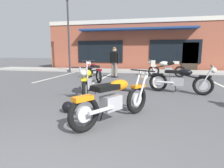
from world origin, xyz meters
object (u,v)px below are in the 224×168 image
motorcycle_red_sportbike (88,81)px  motorcycle_blue_standard (94,71)px  motorcycle_foreground_classic (115,99)px  motorcycle_silver_naked (180,80)px  helmet_on_pavement (68,107)px  motorcycle_black_cruiser (165,68)px  person_near_building (114,60)px  parking_lot_lamp_post (68,25)px

motorcycle_red_sportbike → motorcycle_blue_standard: bearing=104.0°
motorcycle_foreground_classic → motorcycle_red_sportbike: (-1.30, 2.12, 0.00)m
motorcycle_silver_naked → helmet_on_pavement: bearing=-136.2°
motorcycle_black_cruiser → helmet_on_pavement: motorcycle_black_cruiser is taller
motorcycle_foreground_classic → motorcycle_silver_naked: bearing=61.2°
person_near_building → motorcycle_blue_standard: bearing=-117.4°
helmet_on_pavement → motorcycle_silver_naked: bearing=43.8°
motorcycle_foreground_classic → parking_lot_lamp_post: 10.37m
motorcycle_black_cruiser → motorcycle_silver_naked: 4.38m
person_near_building → helmet_on_pavement: 6.31m
motorcycle_red_sportbike → motorcycle_silver_naked: bearing=17.0°
motorcycle_red_sportbike → helmet_on_pavement: bearing=-85.4°
motorcycle_red_sportbike → motorcycle_black_cruiser: size_ratio=0.99×
motorcycle_foreground_classic → motorcycle_blue_standard: same height
person_near_building → parking_lot_lamp_post: bearing=150.3°
motorcycle_foreground_classic → motorcycle_black_cruiser: (1.44, 7.39, 0.07)m
motorcycle_black_cruiser → person_near_building: bearing=-163.3°
helmet_on_pavement → parking_lot_lamp_post: parking_lot_lamp_post is taller
motorcycle_blue_standard → parking_lot_lamp_post: 5.37m
motorcycle_blue_standard → person_near_building: 1.69m
motorcycle_blue_standard → motorcycle_foreground_classic: bearing=-68.2°
person_near_building → motorcycle_red_sportbike: bearing=-89.9°
motorcycle_black_cruiser → motorcycle_blue_standard: bearing=-147.1°
motorcycle_red_sportbike → parking_lot_lamp_post: (-3.68, 6.54, 2.79)m
motorcycle_blue_standard → parking_lot_lamp_post: parking_lot_lamp_post is taller
helmet_on_pavement → motorcycle_foreground_classic: bearing=-15.1°
motorcycle_red_sportbike → parking_lot_lamp_post: size_ratio=0.41×
motorcycle_foreground_classic → motorcycle_black_cruiser: bearing=79.0°
helmet_on_pavement → motorcycle_blue_standard: bearing=100.5°
motorcycle_blue_standard → motorcycle_black_cruiser: bearing=32.9°
motorcycle_foreground_classic → helmet_on_pavement: 1.25m
motorcycle_red_sportbike → person_near_building: bearing=90.1°
parking_lot_lamp_post → motorcycle_blue_standard: bearing=-50.3°
motorcycle_blue_standard → parking_lot_lamp_post: bearing=129.7°
motorcycle_silver_naked → parking_lot_lamp_post: parking_lot_lamp_post is taller
motorcycle_foreground_classic → parking_lot_lamp_post: bearing=119.9°
motorcycle_foreground_classic → motorcycle_blue_standard: 5.53m
motorcycle_red_sportbike → person_near_building: size_ratio=1.24×
parking_lot_lamp_post → person_near_building: bearing=-29.7°
motorcycle_red_sportbike → motorcycle_black_cruiser: same height
motorcycle_red_sportbike → person_near_building: 4.48m
motorcycle_blue_standard → person_near_building: person_near_building is taller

